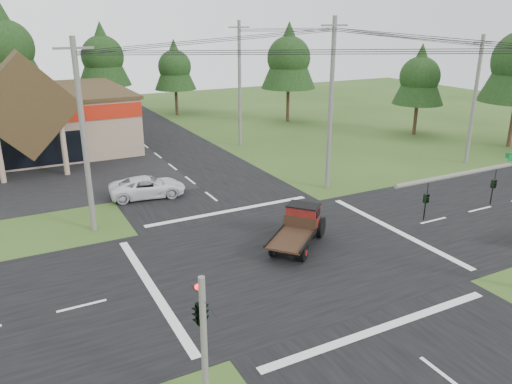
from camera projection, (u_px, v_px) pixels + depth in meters
ground at (288, 256)px, 25.06m from camera, size 120.00×120.00×0.00m
road_ns at (288, 256)px, 25.06m from camera, size 12.00×120.00×0.02m
road_ew at (288, 256)px, 25.06m from camera, size 120.00×12.00×0.02m
traffic_signal_corner at (200, 301)px, 14.49m from camera, size 0.53×2.48×4.40m
utility_pole_nw at (84, 136)px, 26.49m from camera, size 2.00×0.30×10.50m
utility_pole_ne at (331, 104)px, 33.33m from camera, size 2.00×0.30×11.50m
utility_pole_far at (474, 99)px, 39.67m from camera, size 2.00×0.30×10.20m
utility_pole_n at (240, 84)px, 45.09m from camera, size 2.00×0.30×11.20m
tree_row_c at (5, 45)px, 52.14m from camera, size 7.28×7.28×13.13m
tree_row_d at (102, 55)px, 57.79m from camera, size 6.16×6.16×11.11m
tree_row_e at (175, 65)px, 60.06m from camera, size 5.04×5.04×9.09m
tree_side_ne at (289, 56)px, 55.63m from camera, size 6.16×6.16×11.11m
tree_side_e_near at (420, 75)px, 49.53m from camera, size 5.04×5.04×9.09m
antique_flatbed_truck at (297, 229)px, 25.77m from camera, size 4.94×4.60×2.05m
white_pickup at (148, 187)px, 33.23m from camera, size 5.23×2.93×1.38m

